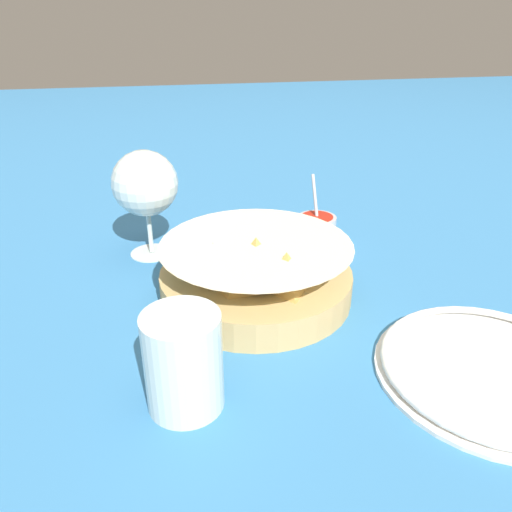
% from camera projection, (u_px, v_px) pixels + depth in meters
% --- Properties ---
extents(ground_plane, '(4.00, 4.00, 0.00)m').
position_uv_depth(ground_plane, '(266.00, 308.00, 0.61)').
color(ground_plane, teal).
extents(food_basket, '(0.24, 0.24, 0.08)m').
position_uv_depth(food_basket, '(255.00, 273.00, 0.62)').
color(food_basket, tan).
rests_on(food_basket, ground_plane).
extents(sauce_cup, '(0.07, 0.06, 0.10)m').
position_uv_depth(sauce_cup, '(317.00, 228.00, 0.77)').
color(sauce_cup, '#B7B7BC').
rests_on(sauce_cup, ground_plane).
extents(wine_glass, '(0.09, 0.09, 0.16)m').
position_uv_depth(wine_glass, '(145.00, 186.00, 0.70)').
color(wine_glass, silver).
rests_on(wine_glass, ground_plane).
extents(beer_mug, '(0.11, 0.07, 0.10)m').
position_uv_depth(beer_mug, '(184.00, 363.00, 0.45)').
color(beer_mug, silver).
rests_on(beer_mug, ground_plane).
extents(side_plate, '(0.23, 0.23, 0.01)m').
position_uv_depth(side_plate, '(492.00, 370.00, 0.50)').
color(side_plate, white).
rests_on(side_plate, ground_plane).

